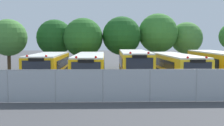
# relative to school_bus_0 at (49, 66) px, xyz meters

# --- Properties ---
(ground_plane) EXTENTS (160.00, 160.00, 0.00)m
(ground_plane) POSITION_rel_school_bus_0_xyz_m (7.57, -0.16, -1.34)
(ground_plane) COLOR #424244
(school_bus_0) EXTENTS (2.62, 9.42, 2.55)m
(school_bus_0) POSITION_rel_school_bus_0_xyz_m (0.00, 0.00, 0.00)
(school_bus_0) COLOR #EAA80C
(school_bus_0) RESTS_ON ground_plane
(school_bus_1) EXTENTS (2.56, 11.26, 2.53)m
(school_bus_1) POSITION_rel_school_bus_0_xyz_m (3.69, -0.42, -0.00)
(school_bus_1) COLOR #EAA80C
(school_bus_1) RESTS_ON ground_plane
(school_bus_2) EXTENTS (2.69, 10.08, 2.78)m
(school_bus_2) POSITION_rel_school_bus_0_xyz_m (7.60, -0.09, 0.12)
(school_bus_2) COLOR yellow
(school_bus_2) RESTS_ON ground_plane
(school_bus_3) EXTENTS (2.76, 11.75, 2.50)m
(school_bus_3) POSITION_rel_school_bus_0_xyz_m (11.29, -0.11, -0.02)
(school_bus_3) COLOR yellow
(school_bus_3) RESTS_ON ground_plane
(school_bus_4) EXTENTS (2.66, 10.43, 2.72)m
(school_bus_4) POSITION_rel_school_bus_0_xyz_m (15.03, -0.18, 0.09)
(school_bus_4) COLOR #EAA80C
(school_bus_4) RESTS_ON ground_plane
(tree_0) EXTENTS (4.33, 4.31, 6.09)m
(tree_0) POSITION_rel_school_bus_0_xyz_m (-6.36, 8.47, 2.53)
(tree_0) COLOR #4C3823
(tree_0) RESTS_ON ground_plane
(tree_1) EXTENTS (4.47, 4.47, 6.20)m
(tree_1) POSITION_rel_school_bus_0_xyz_m (-1.02, 10.42, 2.64)
(tree_1) COLOR #4C3823
(tree_1) RESTS_ON ground_plane
(tree_2) EXTENTS (4.73, 4.73, 6.29)m
(tree_2) POSITION_rel_school_bus_0_xyz_m (2.47, 9.07, 2.52)
(tree_2) COLOR #4C3823
(tree_2) RESTS_ON ground_plane
(tree_3) EXTENTS (4.73, 4.73, 6.53)m
(tree_3) POSITION_rel_school_bus_0_xyz_m (7.02, 9.66, 2.83)
(tree_3) COLOR #4C3823
(tree_3) RESTS_ON ground_plane
(tree_4) EXTENTS (4.92, 4.92, 6.97)m
(tree_4) POSITION_rel_school_bus_0_xyz_m (11.71, 10.34, 3.26)
(tree_4) COLOR #4C3823
(tree_4) RESTS_ON ground_plane
(tree_5) EXTENTS (4.06, 4.06, 5.94)m
(tree_5) POSITION_rel_school_bus_0_xyz_m (15.54, 11.10, 2.59)
(tree_5) COLOR #4C3823
(tree_5) RESTS_ON ground_plane
(chainlink_fence) EXTENTS (21.98, 0.07, 1.94)m
(chainlink_fence) POSITION_rel_school_bus_0_xyz_m (7.58, -9.04, -0.34)
(chainlink_fence) COLOR #9EA0A3
(chainlink_fence) RESTS_ON ground_plane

